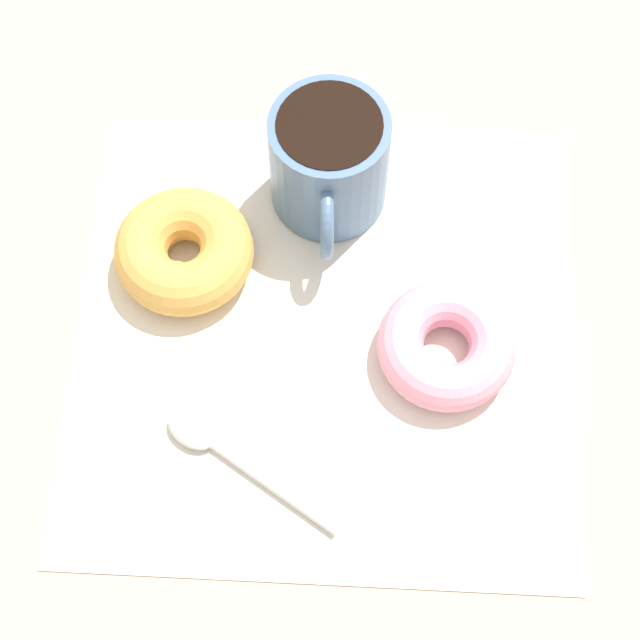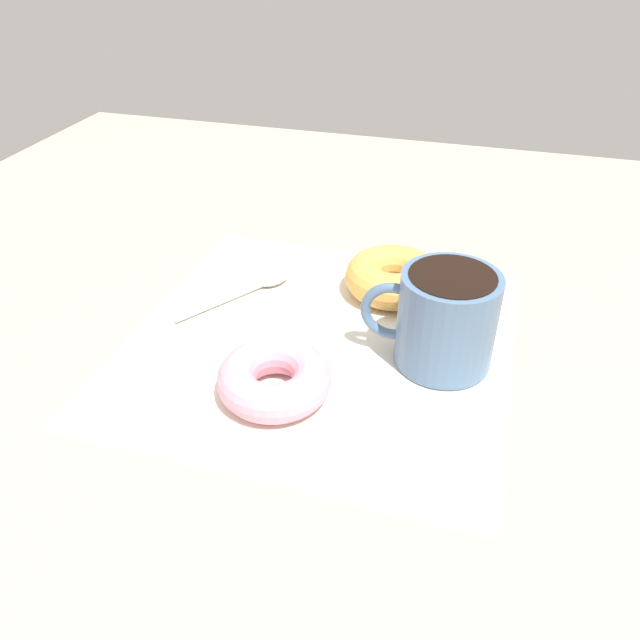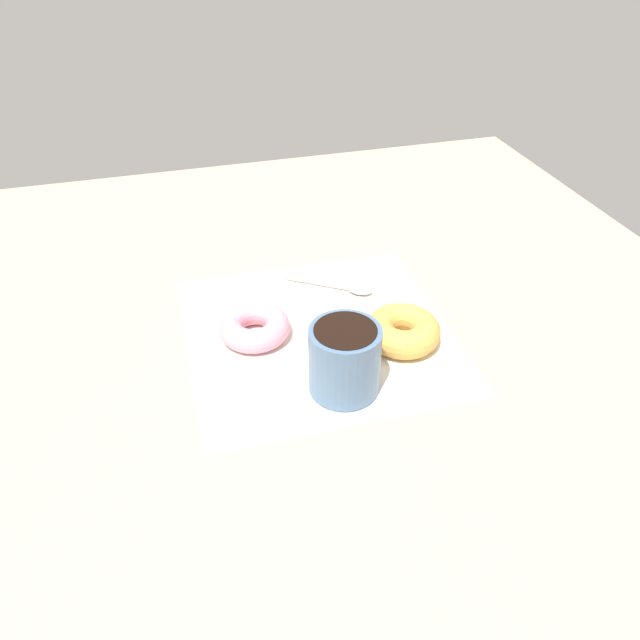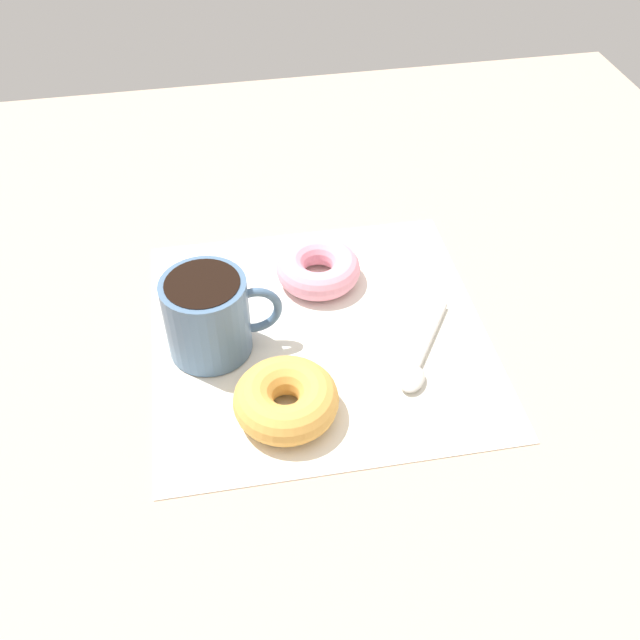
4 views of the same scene
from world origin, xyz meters
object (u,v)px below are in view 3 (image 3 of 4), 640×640
donut_far (254,325)px  spoon (347,288)px  coffee_cup (344,358)px  donut_near_cup (403,331)px

donut_far → spoon: bearing=24.4°
coffee_cup → donut_near_cup: coffee_cup is taller
coffee_cup → donut_far: coffee_cup is taller
donut_near_cup → coffee_cup: bearing=-148.6°
donut_far → spoon: donut_far is taller
donut_near_cup → spoon: 14.24cm
donut_near_cup → donut_far: 19.67cm
donut_near_cup → donut_far: donut_near_cup is taller
donut_far → spoon: (15.31, 6.94, -1.21)cm
donut_far → coffee_cup: bearing=-57.1°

